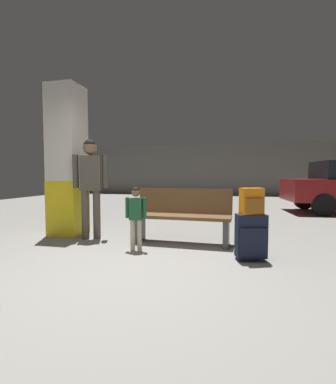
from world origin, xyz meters
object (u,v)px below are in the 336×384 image
bench (182,216)px  child (136,211)px  backpack_bright (252,201)px  adult (90,178)px  structural_pillar (67,162)px  suitcase (251,236)px

bench → child: (-0.57, -0.63, 0.13)m
backpack_bright → bench: bearing=144.2°
bench → backpack_bright: (1.05, -0.76, 0.33)m
backpack_bright → adult: size_ratio=0.20×
structural_pillar → backpack_bright: structural_pillar is taller
backpack_bright → child: size_ratio=0.36×
backpack_bright → child: 1.64m
adult → child: bearing=-28.1°
bench → suitcase: bearing=-35.8°
suitcase → structural_pillar: bearing=164.3°
structural_pillar → bench: bearing=-4.1°
structural_pillar → adult: structural_pillar is taller
bench → backpack_bright: backpack_bright is taller
structural_pillar → bench: structural_pillar is taller
structural_pillar → suitcase: bearing=-15.7°
structural_pillar → adult: 0.71m
backpack_bright → adult: bearing=165.8°
suitcase → child: size_ratio=0.64×
child → suitcase: bearing=-4.4°
backpack_bright → structural_pillar: bearing=164.3°
structural_pillar → adult: (0.60, -0.24, -0.30)m
structural_pillar → child: structural_pillar is taller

